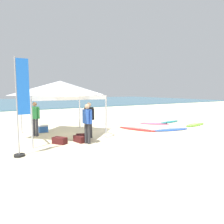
% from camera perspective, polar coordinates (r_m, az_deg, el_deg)
% --- Properties ---
extents(ground_plane, '(80.00, 80.00, 0.00)m').
position_cam_1_polar(ground_plane, '(11.44, 1.36, -5.34)').
color(ground_plane, beige).
extents(sea, '(80.00, 36.00, 0.10)m').
position_cam_1_polar(sea, '(43.06, -23.02, 2.66)').
color(sea, '#386B84').
rests_on(sea, ground).
extents(canopy_tent, '(3.43, 3.43, 2.75)m').
position_cam_1_polar(canopy_tent, '(10.27, -14.52, 6.59)').
color(canopy_tent, '#B7B7BC').
rests_on(canopy_tent, ground).
extents(surfboard_lime, '(2.18, 0.92, 0.19)m').
position_cam_1_polar(surfboard_lime, '(14.33, 22.67, -3.34)').
color(surfboard_lime, '#7AD12D').
rests_on(surfboard_lime, ground).
extents(surfboard_pink, '(1.75, 1.77, 0.19)m').
position_cam_1_polar(surfboard_pink, '(13.92, 11.99, -3.26)').
color(surfboard_pink, pink).
rests_on(surfboard_pink, ground).
extents(surfboard_blue, '(2.37, 1.08, 0.19)m').
position_cam_1_polar(surfboard_blue, '(12.07, 16.44, -4.81)').
color(surfboard_blue, blue).
rests_on(surfboard_blue, ground).
extents(surfboard_teal, '(2.07, 0.83, 0.19)m').
position_cam_1_polar(surfboard_teal, '(15.02, 16.10, -2.69)').
color(surfboard_teal, '#19847F').
rests_on(surfboard_teal, ground).
extents(surfboard_red, '(1.57, 2.46, 0.19)m').
position_cam_1_polar(surfboard_red, '(11.83, 7.09, -4.82)').
color(surfboard_red, red).
rests_on(surfboard_red, ground).
extents(person_black, '(0.38, 0.47, 1.71)m').
position_cam_1_polar(person_black, '(9.65, -6.53, -1.56)').
color(person_black, '#2D2D33').
rests_on(person_black, ground).
extents(person_green, '(0.40, 0.44, 1.71)m').
position_cam_1_polar(person_green, '(10.66, -21.09, -1.20)').
color(person_green, '#383842').
rests_on(person_green, ground).
extents(person_blue, '(0.33, 0.52, 1.71)m').
position_cam_1_polar(person_blue, '(8.55, -7.05, -2.55)').
color(person_blue, '#2D2D33').
rests_on(person_blue, ground).
extents(banner_flag, '(0.60, 0.36, 3.40)m').
position_cam_1_polar(banner_flag, '(7.49, -24.58, 0.23)').
color(banner_flag, '#99999E').
rests_on(banner_flag, ground).
extents(gear_bag_near_tent, '(0.68, 0.53, 0.28)m').
position_cam_1_polar(gear_bag_near_tent, '(9.40, -8.37, -7.05)').
color(gear_bag_near_tent, '#4C1919').
rests_on(gear_bag_near_tent, ground).
extents(gear_bag_by_pole, '(0.45, 0.66, 0.28)m').
position_cam_1_polar(gear_bag_by_pole, '(9.03, -9.13, -7.60)').
color(gear_bag_by_pole, '#4C1919').
rests_on(gear_bag_by_pole, ground).
extents(gear_bag_on_sand, '(0.61, 0.67, 0.28)m').
position_cam_1_polar(gear_bag_on_sand, '(8.93, -14.70, -7.89)').
color(gear_bag_on_sand, '#4C1919').
rests_on(gear_bag_on_sand, ground).
extents(cooler_box, '(0.50, 0.36, 0.39)m').
position_cam_1_polar(cooler_box, '(11.61, -19.05, -4.51)').
color(cooler_box, '#2D60B7').
rests_on(cooler_box, ground).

